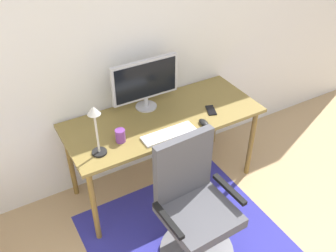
% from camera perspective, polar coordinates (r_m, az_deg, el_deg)
% --- Properties ---
extents(wall_back, '(6.00, 0.10, 2.60)m').
position_cam_1_polar(wall_back, '(3.07, -6.22, 13.25)').
color(wall_back, silver).
rests_on(wall_back, ground).
extents(area_rug, '(1.45, 1.44, 0.01)m').
position_cam_1_polar(area_rug, '(3.09, 3.28, -17.49)').
color(area_rug, '#2E2D92').
rests_on(area_rug, ground).
extents(desk, '(1.63, 0.68, 0.75)m').
position_cam_1_polar(desk, '(3.09, -0.70, 0.40)').
color(desk, olive).
rests_on(desk, ground).
extents(monitor, '(0.58, 0.18, 0.43)m').
position_cam_1_polar(monitor, '(3.04, -3.50, 6.85)').
color(monitor, '#B2B2B7').
rests_on(monitor, desk).
extents(keyboard, '(0.43, 0.13, 0.02)m').
position_cam_1_polar(keyboard, '(2.84, 0.12, -1.22)').
color(keyboard, white).
rests_on(keyboard, desk).
extents(computer_mouse, '(0.06, 0.10, 0.03)m').
position_cam_1_polar(computer_mouse, '(2.96, 5.47, 0.53)').
color(computer_mouse, black).
rests_on(computer_mouse, desk).
extents(coffee_cup, '(0.07, 0.07, 0.10)m').
position_cam_1_polar(coffee_cup, '(2.78, -7.30, -1.47)').
color(coffee_cup, '#71368B').
rests_on(coffee_cup, desk).
extents(cell_phone, '(0.11, 0.15, 0.01)m').
position_cam_1_polar(cell_phone, '(3.13, 6.58, 2.40)').
color(cell_phone, black).
rests_on(cell_phone, desk).
extents(desk_lamp, '(0.11, 0.11, 0.40)m').
position_cam_1_polar(desk_lamp, '(2.57, -11.04, 0.40)').
color(desk_lamp, black).
rests_on(desk_lamp, desk).
extents(office_chair, '(0.57, 0.56, 1.00)m').
position_cam_1_polar(office_chair, '(2.76, 3.99, -13.33)').
color(office_chair, slate).
rests_on(office_chair, ground).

